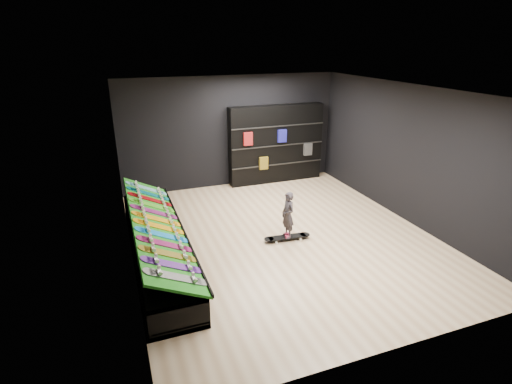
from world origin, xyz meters
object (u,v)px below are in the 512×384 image
object	(u,v)px
display_rack	(157,247)
back_shelving	(276,144)
floor_skateboard	(287,238)
child	(288,224)

from	to	relation	value
display_rack	back_shelving	xyz separation A→B (m)	(3.81, 3.32, 0.84)
display_rack	floor_skateboard	distance (m)	2.61
display_rack	back_shelving	size ratio (longest dim) A/B	1.65
floor_skateboard	display_rack	bearing A→B (deg)	-178.67
floor_skateboard	child	xyz separation A→B (m)	(0.00, 0.00, 0.34)
display_rack	floor_skateboard	bearing A→B (deg)	-4.09
display_rack	child	size ratio (longest dim) A/B	7.77
display_rack	child	xyz separation A→B (m)	(2.59, -0.19, 0.13)
floor_skateboard	child	world-z (taller)	child
display_rack	floor_skateboard	xyz separation A→B (m)	(2.59, -0.19, -0.21)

